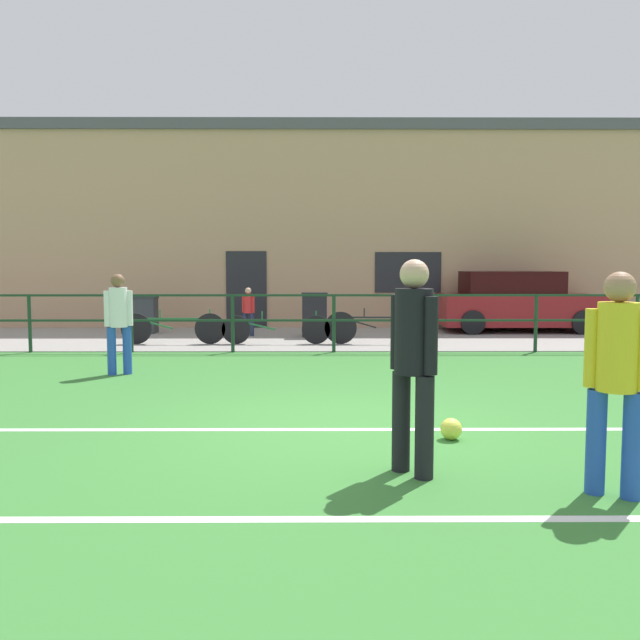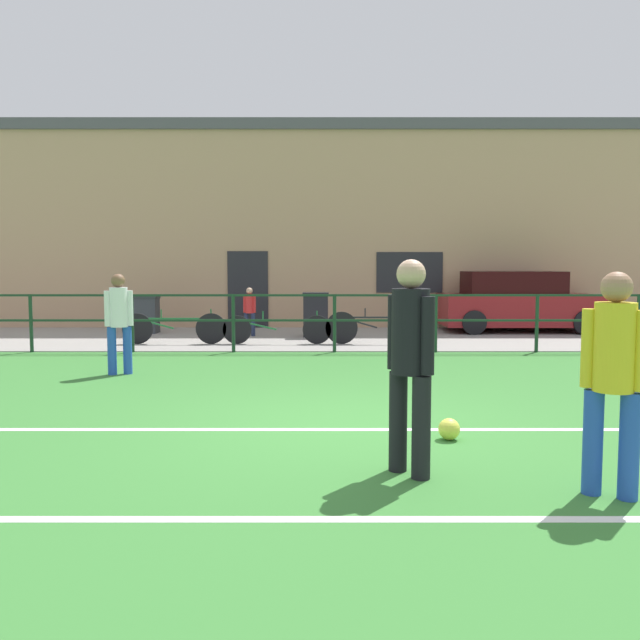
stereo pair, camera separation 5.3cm
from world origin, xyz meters
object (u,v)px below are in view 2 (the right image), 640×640
object	(u,v)px
soccer_ball_match	(449,429)
spectator_child	(250,309)
trash_bin_0	(316,314)
player_winger	(119,317)
trash_bin_1	(146,314)
bicycle_parked_0	(174,328)
player_goalkeeper	(410,354)
bicycle_parked_3	(378,327)
bicycle_parked_2	(277,329)
player_striker	(614,370)
parked_car_red	(518,303)

from	to	relation	value
soccer_ball_match	spectator_child	size ratio (longest dim) A/B	0.18
trash_bin_0	soccer_ball_match	bearing A→B (deg)	-81.55
player_winger	soccer_ball_match	world-z (taller)	player_winger
trash_bin_1	trash_bin_0	bearing A→B (deg)	-10.92
bicycle_parked_0	trash_bin_1	world-z (taller)	trash_bin_1
player_goalkeeper	trash_bin_1	distance (m)	12.28
bicycle_parked_0	trash_bin_0	bearing A→B (deg)	25.97
bicycle_parked_3	player_winger	bearing A→B (deg)	-138.79
trash_bin_0	bicycle_parked_2	bearing A→B (deg)	-119.30
soccer_ball_match	spectator_child	bearing A→B (deg)	107.53
bicycle_parked_0	player_goalkeeper	bearing A→B (deg)	-66.27
player_striker	soccer_ball_match	bearing A→B (deg)	147.45
trash_bin_0	trash_bin_1	world-z (taller)	trash_bin_0
soccer_ball_match	bicycle_parked_2	bearing A→B (deg)	105.88
trash_bin_0	trash_bin_1	bearing A→B (deg)	169.08
soccer_ball_match	trash_bin_0	size ratio (longest dim) A/B	0.20
player_goalkeeper	bicycle_parked_2	distance (m)	9.02
parked_car_red	bicycle_parked_2	bearing A→B (deg)	-155.37
soccer_ball_match	parked_car_red	world-z (taller)	parked_car_red
bicycle_parked_3	soccer_ball_match	bearing A→B (deg)	-89.79
player_goalkeeper	player_striker	distance (m)	1.51
player_goalkeeper	bicycle_parked_0	xyz separation A→B (m)	(-3.89, 8.84, -0.63)
player_goalkeeper	spectator_child	xyz separation A→B (m)	(-2.42, 10.47, -0.32)
bicycle_parked_2	soccer_ball_match	bearing A→B (deg)	-74.12
spectator_child	trash_bin_0	xyz separation A→B (m)	(1.59, -0.14, -0.13)
player_winger	trash_bin_0	xyz separation A→B (m)	(3.05, 5.34, -0.35)
player_goalkeeper	bicycle_parked_3	bearing A→B (deg)	138.64
parked_car_red	bicycle_parked_3	distance (m)	4.75
parked_car_red	trash_bin_1	world-z (taller)	parked_car_red
bicycle_parked_3	trash_bin_0	bearing A→B (deg)	132.15
spectator_child	bicycle_parked_2	xyz separation A→B (m)	(0.76, -1.62, -0.34)
player_goalkeeper	bicycle_parked_2	size ratio (longest dim) A/B	0.75
player_goalkeeper	spectator_child	distance (m)	10.75
player_goalkeeper	trash_bin_1	world-z (taller)	player_goalkeeper
bicycle_parked_0	soccer_ball_match	bearing A→B (deg)	-60.31
parked_car_red	bicycle_parked_3	bearing A→B (deg)	-144.32
player_striker	bicycle_parked_2	world-z (taller)	player_striker
player_winger	trash_bin_1	size ratio (longest dim) A/B	1.68
soccer_ball_match	spectator_child	distance (m)	9.86
bicycle_parked_2	player_goalkeeper	bearing A→B (deg)	-79.32
parked_car_red	trash_bin_1	size ratio (longest dim) A/B	4.26
player_striker	bicycle_parked_3	distance (m)	9.42
spectator_child	bicycle_parked_0	world-z (taller)	spectator_child
trash_bin_1	soccer_ball_match	bearing A→B (deg)	-60.72
player_goalkeeper	bicycle_parked_2	world-z (taller)	player_goalkeeper
player_goalkeeper	spectator_child	world-z (taller)	player_goalkeeper
soccer_ball_match	spectator_child	world-z (taller)	spectator_child
bicycle_parked_0	trash_bin_1	xyz separation A→B (m)	(-1.22, 2.31, 0.13)
player_goalkeeper	parked_car_red	size ratio (longest dim) A/B	0.44
soccer_ball_match	bicycle_parked_0	distance (m)	8.94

